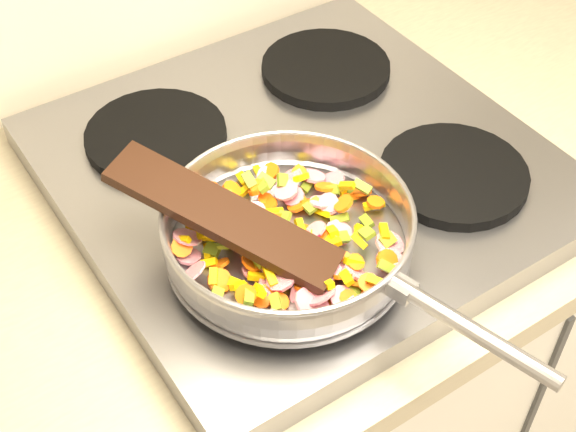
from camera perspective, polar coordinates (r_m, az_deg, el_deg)
base_cabinet at (r=1.79m, az=19.55°, el=-0.22°), size 3.00×0.65×0.86m
cooktop at (r=1.07m, az=0.91°, el=3.26°), size 0.60×0.60×0.04m
grate_fl at (r=0.91m, az=-1.38°, el=-3.63°), size 0.19×0.19×0.02m
grate_fr at (r=1.04m, az=11.70°, el=2.90°), size 0.19×0.19×0.02m
grate_bl at (r=1.09m, az=-9.37°, el=5.67°), size 0.19×0.19×0.02m
grate_br at (r=1.20m, az=2.70°, el=10.46°), size 0.19×0.19×0.02m
saute_pan at (r=0.90m, az=0.12°, el=-0.97°), size 0.33×0.48×0.06m
vegetable_heap at (r=0.91m, az=0.07°, el=-1.49°), size 0.27×0.25×0.05m
wooden_spatula at (r=0.88m, az=-4.61°, el=0.00°), size 0.19×0.26×0.08m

